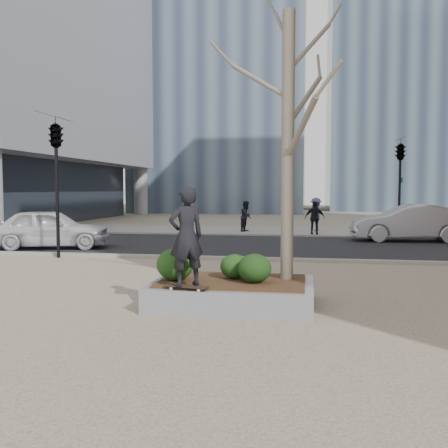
% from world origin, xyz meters
% --- Properties ---
extents(ground, '(120.00, 120.00, 0.00)m').
position_xyz_m(ground, '(0.00, 0.00, 0.00)').
color(ground, tan).
rests_on(ground, ground).
extents(street, '(60.00, 8.00, 0.02)m').
position_xyz_m(street, '(0.00, 10.00, 0.01)').
color(street, black).
rests_on(street, ground).
extents(far_sidewalk, '(60.00, 6.00, 0.02)m').
position_xyz_m(far_sidewalk, '(0.00, 17.00, 0.01)').
color(far_sidewalk, gray).
rests_on(far_sidewalk, ground).
extents(planter, '(3.00, 2.00, 0.45)m').
position_xyz_m(planter, '(1.00, 0.00, 0.23)').
color(planter, gray).
rests_on(planter, ground).
extents(planter_mulch, '(2.70, 1.70, 0.04)m').
position_xyz_m(planter_mulch, '(1.00, 0.00, 0.47)').
color(planter_mulch, '#382314').
rests_on(planter_mulch, planter).
extents(sycamore_tree, '(2.80, 2.80, 6.60)m').
position_xyz_m(sycamore_tree, '(2.00, 0.30, 3.79)').
color(sycamore_tree, gray).
rests_on(sycamore_tree, planter_mulch).
extents(shrub_left, '(0.70, 0.70, 0.60)m').
position_xyz_m(shrub_left, '(-0.05, -0.22, 0.79)').
color(shrub_left, '#153611').
rests_on(shrub_left, planter_mulch).
extents(shrub_middle, '(0.55, 0.55, 0.46)m').
position_xyz_m(shrub_middle, '(1.01, 0.16, 0.72)').
color(shrub_middle, '#163811').
rests_on(shrub_middle, planter_mulch).
extents(shrub_right, '(0.62, 0.62, 0.53)m').
position_xyz_m(shrub_right, '(1.44, -0.21, 0.75)').
color(shrub_right, '#163310').
rests_on(shrub_right, planter_mulch).
extents(skateboard, '(0.80, 0.34, 0.08)m').
position_xyz_m(skateboard, '(0.33, -0.88, 0.49)').
color(skateboard, black).
rests_on(skateboard, planter).
extents(skateboarder, '(0.75, 0.70, 1.72)m').
position_xyz_m(skateboarder, '(0.33, -0.88, 1.39)').
color(skateboarder, black).
rests_on(skateboarder, skateboard).
extents(police_car, '(4.59, 2.84, 1.46)m').
position_xyz_m(police_car, '(-6.97, 7.76, 0.75)').
color(police_car, silver).
rests_on(police_car, street).
extents(car_silver, '(4.76, 1.87, 1.54)m').
position_xyz_m(car_silver, '(6.57, 12.65, 0.79)').
color(car_silver, '#9EA0A6').
rests_on(car_silver, street).
extents(pedestrian_a, '(0.79, 0.90, 1.57)m').
position_xyz_m(pedestrian_a, '(-0.73, 16.20, 0.81)').
color(pedestrian_a, black).
rests_on(pedestrian_a, far_sidewalk).
extents(pedestrian_b, '(0.70, 1.15, 1.74)m').
position_xyz_m(pedestrian_b, '(2.79, 17.09, 0.89)').
color(pedestrian_b, '#424677').
rests_on(pedestrian_b, far_sidewalk).
extents(pedestrian_c, '(0.96, 0.43, 1.61)m').
position_xyz_m(pedestrian_c, '(2.72, 14.90, 0.83)').
color(pedestrian_c, black).
rests_on(pedestrian_c, far_sidewalk).
extents(traffic_light_near, '(0.60, 2.48, 4.50)m').
position_xyz_m(traffic_light_near, '(-5.50, 5.60, 2.25)').
color(traffic_light_near, black).
rests_on(traffic_light_near, ground).
extents(traffic_light_far, '(0.60, 2.48, 4.50)m').
position_xyz_m(traffic_light_far, '(6.50, 14.60, 2.25)').
color(traffic_light_far, black).
rests_on(traffic_light_far, ground).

